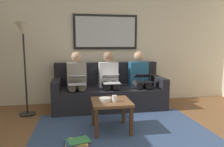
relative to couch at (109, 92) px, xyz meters
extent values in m
cube|color=beige|center=(0.00, -0.48, 0.99)|extent=(6.00, 0.12, 2.60)
cube|color=#33476B|center=(0.00, 1.27, -0.31)|extent=(2.60, 1.80, 0.01)
cube|color=black|center=(0.00, 0.07, -0.10)|extent=(2.20, 0.90, 0.42)
cube|color=black|center=(0.00, -0.28, 0.35)|extent=(2.20, 0.20, 0.48)
cube|color=black|center=(-1.03, 0.07, 0.21)|extent=(0.14, 0.90, 0.20)
cube|color=black|center=(1.03, 0.07, 0.21)|extent=(0.14, 0.90, 0.20)
cube|color=black|center=(0.00, -0.39, 1.24)|extent=(1.39, 0.04, 0.74)
cube|color=#B2B7BC|center=(0.00, -0.37, 1.24)|extent=(1.29, 0.01, 0.64)
cube|color=brown|center=(0.15, 1.22, 0.12)|extent=(0.57, 0.57, 0.04)
cube|color=#4C331E|center=(-0.09, 1.46, -0.10)|extent=(0.05, 0.05, 0.42)
cube|color=#4C331E|center=(0.39, 1.46, -0.10)|extent=(0.05, 0.05, 0.42)
cube|color=#4C331E|center=(-0.09, 0.97, -0.10)|extent=(0.05, 0.05, 0.42)
cube|color=#4C331E|center=(0.39, 0.97, -0.10)|extent=(0.05, 0.05, 0.42)
cylinder|color=silver|center=(0.11, 1.28, 0.19)|extent=(0.07, 0.07, 0.09)
cylinder|color=beige|center=(0.24, 1.23, 0.17)|extent=(0.17, 0.17, 0.05)
cube|color=#235B84|center=(-0.64, -0.03, 0.36)|extent=(0.38, 0.22, 0.50)
sphere|color=tan|center=(-0.64, -0.03, 0.73)|extent=(0.20, 0.20, 0.20)
cylinder|color=#232328|center=(-0.73, 0.18, 0.18)|extent=(0.14, 0.42, 0.14)
cylinder|color=#232328|center=(-0.55, 0.18, 0.18)|extent=(0.14, 0.42, 0.14)
cylinder|color=#232328|center=(-0.73, 0.39, -0.10)|extent=(0.11, 0.11, 0.42)
cylinder|color=#232328|center=(-0.55, 0.39, -0.10)|extent=(0.11, 0.11, 0.42)
cube|color=black|center=(-0.64, 0.39, 0.25)|extent=(0.32, 0.20, 0.01)
cube|color=black|center=(-0.64, 0.25, 0.35)|extent=(0.32, 0.19, 0.09)
cube|color=#A5C6EA|center=(-0.64, 0.25, 0.36)|extent=(0.28, 0.17, 0.08)
cube|color=silver|center=(0.00, -0.03, 0.36)|extent=(0.38, 0.22, 0.50)
sphere|color=#997051|center=(0.00, -0.03, 0.73)|extent=(0.20, 0.20, 0.20)
cylinder|color=#232328|center=(-0.09, 0.18, 0.18)|extent=(0.14, 0.42, 0.14)
cylinder|color=#232328|center=(0.09, 0.18, 0.18)|extent=(0.14, 0.42, 0.14)
cylinder|color=#232328|center=(-0.09, 0.39, -0.10)|extent=(0.11, 0.11, 0.42)
cylinder|color=#232328|center=(0.09, 0.39, -0.10)|extent=(0.11, 0.11, 0.42)
cube|color=white|center=(0.00, 0.39, 0.25)|extent=(0.32, 0.22, 0.01)
cube|color=white|center=(0.00, 0.23, 0.36)|extent=(0.32, 0.21, 0.10)
cube|color=#A5C6EA|center=(0.00, 0.23, 0.37)|extent=(0.28, 0.18, 0.09)
cube|color=gray|center=(0.64, -0.03, 0.36)|extent=(0.38, 0.22, 0.50)
sphere|color=tan|center=(0.64, -0.03, 0.73)|extent=(0.20, 0.20, 0.20)
cylinder|color=gray|center=(0.55, 0.18, 0.18)|extent=(0.14, 0.42, 0.14)
cylinder|color=gray|center=(0.73, 0.18, 0.18)|extent=(0.14, 0.42, 0.14)
cylinder|color=gray|center=(0.55, 0.39, -0.10)|extent=(0.11, 0.11, 0.42)
cylinder|color=gray|center=(0.73, 0.39, -0.10)|extent=(0.11, 0.11, 0.42)
cube|color=silver|center=(0.64, 0.39, 0.25)|extent=(0.32, 0.23, 0.01)
cube|color=silver|center=(0.64, 0.24, 0.37)|extent=(0.32, 0.23, 0.08)
cube|color=#A5C6EA|center=(0.64, 0.24, 0.38)|extent=(0.29, 0.20, 0.06)
cube|color=red|center=(0.64, 1.59, -0.30)|extent=(0.31, 0.25, 0.01)
cube|color=white|center=(0.66, 1.60, -0.29)|extent=(0.30, 0.23, 0.01)
cube|color=yellow|center=(0.65, 1.58, -0.28)|extent=(0.32, 0.27, 0.01)
cube|color=#33569E|center=(0.67, 1.59, -0.27)|extent=(0.32, 0.27, 0.01)
cube|color=#3D8C4C|center=(0.64, 1.60, -0.26)|extent=(0.32, 0.27, 0.01)
cylinder|color=black|center=(1.55, 0.27, -0.30)|extent=(0.28, 0.28, 0.03)
cylinder|color=black|center=(1.55, 0.27, 0.44)|extent=(0.03, 0.03, 1.50)
cone|color=beige|center=(1.55, 0.27, 1.24)|extent=(0.32, 0.32, 0.22)
camera|label=1|loc=(0.65, 4.20, 0.96)|focal=33.76mm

